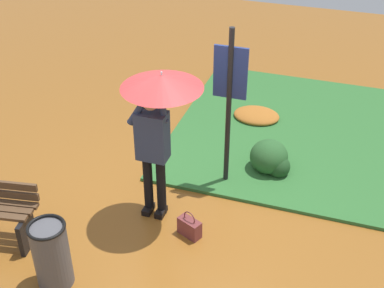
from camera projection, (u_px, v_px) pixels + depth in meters
The scene contains 8 objects.
ground_plane at pixel (172, 215), 6.87m from camera, with size 18.00×18.00×0.00m, color brown.
grass_verge at pixel (327, 137), 8.43m from camera, with size 4.80×4.00×0.05m.
person_with_umbrella at pixel (158, 109), 6.08m from camera, with size 0.96×0.96×2.04m.
info_sign_post at pixel (230, 91), 6.70m from camera, with size 0.44×0.07×2.30m.
handbag at pixel (189, 227), 6.49m from camera, with size 0.33×0.25×0.37m.
trash_bin at pixel (51, 254), 5.70m from camera, with size 0.42×0.42×0.83m.
shrub_cluster at pixel (271, 159), 7.56m from camera, with size 0.61×0.55×0.50m.
leaf_pile_by_bench at pixel (256, 115), 8.89m from camera, with size 0.78×0.62×0.17m.
Camera 1 is at (1.90, -4.89, 4.54)m, focal length 49.00 mm.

